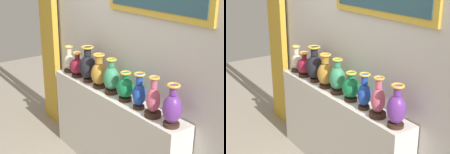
% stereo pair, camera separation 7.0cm
% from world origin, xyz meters
% --- Properties ---
extents(display_shelf, '(2.02, 0.28, 0.97)m').
position_xyz_m(display_shelf, '(0.00, 0.00, 0.48)').
color(display_shelf, silver).
rests_on(display_shelf, ground_plane).
extents(back_wall, '(3.92, 0.14, 3.05)m').
position_xyz_m(back_wall, '(0.01, 0.20, 1.55)').
color(back_wall, silver).
rests_on(back_wall, ground_plane).
extents(curtain_gold, '(0.40, 0.08, 2.73)m').
position_xyz_m(curtain_gold, '(-1.61, 0.08, 1.37)').
color(curtain_gold, gold).
rests_on(curtain_gold, ground_plane).
extents(vase_ivory, '(0.14, 0.14, 0.33)m').
position_xyz_m(vase_ivory, '(-0.89, -0.01, 1.10)').
color(vase_ivory, '#382319').
rests_on(vase_ivory, display_shelf).
extents(vase_burgundy, '(0.19, 0.19, 0.30)m').
position_xyz_m(vase_burgundy, '(-0.67, -0.02, 1.10)').
color(vase_burgundy, '#382319').
rests_on(vase_burgundy, display_shelf).
extents(vase_onyx, '(0.19, 0.19, 0.42)m').
position_xyz_m(vase_onyx, '(-0.44, -0.02, 1.16)').
color(vase_onyx, '#382319').
rests_on(vase_onyx, display_shelf).
extents(vase_ochre, '(0.18, 0.18, 0.38)m').
position_xyz_m(vase_ochre, '(-0.22, -0.02, 1.14)').
color(vase_ochre, '#382319').
rests_on(vase_ochre, display_shelf).
extents(vase_jade, '(0.17, 0.17, 0.38)m').
position_xyz_m(vase_jade, '(0.00, -0.01, 1.13)').
color(vase_jade, '#382319').
rests_on(vase_jade, display_shelf).
extents(vase_emerald, '(0.18, 0.18, 0.30)m').
position_xyz_m(vase_emerald, '(0.24, -0.01, 1.10)').
color(vase_emerald, '#382319').
rests_on(vase_emerald, display_shelf).
extents(vase_sapphire, '(0.13, 0.13, 0.35)m').
position_xyz_m(vase_sapphire, '(0.46, -0.02, 1.12)').
color(vase_sapphire, '#382319').
rests_on(vase_sapphire, display_shelf).
extents(vase_rose, '(0.16, 0.16, 0.38)m').
position_xyz_m(vase_rose, '(0.67, -0.03, 1.12)').
color(vase_rose, '#382319').
rests_on(vase_rose, display_shelf).
extents(vase_violet, '(0.17, 0.17, 0.38)m').
position_xyz_m(vase_violet, '(0.90, -0.03, 1.13)').
color(vase_violet, '#382319').
rests_on(vase_violet, display_shelf).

